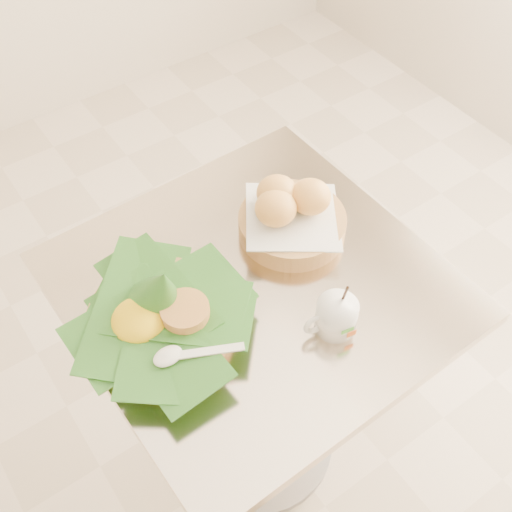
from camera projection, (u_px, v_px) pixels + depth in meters
floor at (210, 486)px, 1.77m from camera, size 3.60×3.60×0.00m
cafe_table at (256, 342)px, 1.45m from camera, size 0.72×0.72×0.75m
rice_basket at (160, 314)px, 1.17m from camera, size 0.34×0.34×0.17m
bread_basket at (290, 215)px, 1.33m from camera, size 0.27×0.27×0.12m
coffee_mug at (335, 316)px, 1.18m from camera, size 0.11×0.08×0.13m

